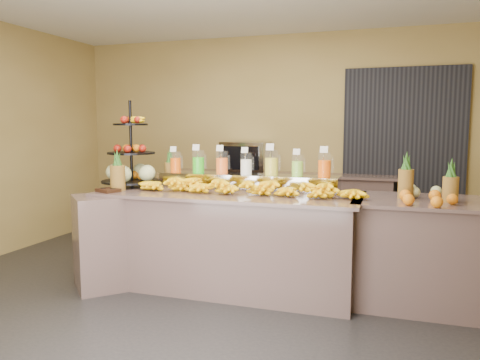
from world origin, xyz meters
The scene contains 20 objects.
ground centered at (0.00, 0.00, 0.00)m, with size 6.00×6.00×0.00m, color black.
room_envelope centered at (0.19, 0.79, 1.88)m, with size 6.04×5.02×2.82m.
buffet_counter centered at (-0.12, 0.26, 0.47)m, with size 2.75×1.25×0.93m.
right_counter centered at (1.70, 0.40, 0.47)m, with size 1.08×0.88×0.93m.
back_ledge centered at (0.00, 2.25, 0.47)m, with size 3.10×0.55×0.93m.
pitcher_tray centered at (0.09, 0.58, 1.01)m, with size 1.85×0.30×0.15m, color gray.
juice_pitcher_orange_a centered at (-0.69, 0.58, 1.17)m, with size 0.12×0.12×0.28m.
juice_pitcher_green centered at (-0.43, 0.58, 1.18)m, with size 0.13×0.13×0.31m.
juice_pitcher_orange_b centered at (-0.17, 0.58, 1.18)m, with size 0.12×0.13×0.30m.
juice_pitcher_milk centered at (0.09, 0.58, 1.18)m, with size 0.12×0.12×0.28m.
juice_pitcher_lemon centered at (0.35, 0.58, 1.19)m, with size 0.13×0.14×0.32m.
juice_pitcher_lime centered at (0.61, 0.58, 1.17)m, with size 0.11×0.12×0.28m.
juice_pitcher_orange_c centered at (0.87, 0.58, 1.18)m, with size 0.13×0.13×0.31m.
banana_heap centered at (0.20, 0.27, 1.01)m, with size 2.18×0.20×0.18m.
fruit_stand centered at (-1.10, 0.44, 1.16)m, with size 0.79×0.79×0.90m.
condiment_caddy centered at (-1.12, -0.04, 0.95)m, with size 0.21×0.16×0.03m, color black.
pineapple_left_a centered at (-1.08, 0.09, 1.08)m, with size 0.15×0.15×0.41m.
pineapple_left_b centered at (-0.82, 0.70, 1.08)m, with size 0.13×0.13×0.40m.
right_fruit_pile centered at (1.75, 0.28, 1.01)m, with size 0.48×0.46×0.25m.
oven_warmer centered at (-0.45, 2.25, 1.14)m, with size 0.62×0.44×0.41m, color gray.
Camera 1 is at (1.48, -3.87, 1.56)m, focal length 35.00 mm.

